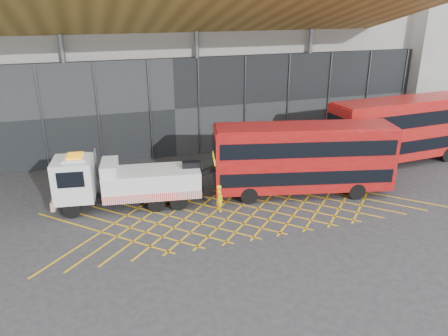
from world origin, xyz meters
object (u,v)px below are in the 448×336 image
object	(u,v)px
recovery_truck	(123,182)
bus_towed	(303,157)
bus_second	(404,128)
worker	(220,198)

from	to	relation	value
recovery_truck	bus_towed	world-z (taller)	bus_towed
bus_towed	bus_second	size ratio (longest dim) A/B	0.93
recovery_truck	bus_second	xyz separation A→B (m)	(21.93, 1.40, 1.17)
worker	bus_towed	bearing A→B (deg)	-90.59
recovery_truck	bus_towed	distance (m)	11.68
recovery_truck	worker	distance (m)	6.09
bus_towed	worker	bearing A→B (deg)	-159.92
recovery_truck	worker	bearing A→B (deg)	-15.47
recovery_truck	bus_towed	xyz separation A→B (m)	(11.52, -1.67, 0.95)
recovery_truck	bus_second	size ratio (longest dim) A/B	0.83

